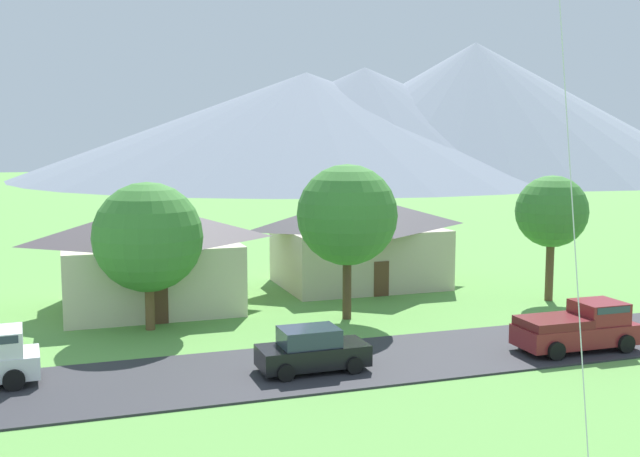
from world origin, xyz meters
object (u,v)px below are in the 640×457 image
at_px(tree_near_left, 552,212).
at_px(tree_center, 347,215).
at_px(house_leftmost, 149,255).
at_px(pickup_truck_maroon_west_side, 579,327).
at_px(parked_car_black_west_end, 312,350).
at_px(house_right_center, 359,239).
at_px(tree_left_of_center, 148,237).

xyz_separation_m(tree_near_left, tree_center, (-12.02, -0.37, 0.27)).
height_order(house_leftmost, pickup_truck_maroon_west_side, house_leftmost).
bearing_deg(parked_car_black_west_end, house_right_center, 62.49).
xyz_separation_m(tree_near_left, pickup_truck_maroon_west_side, (-4.80, -8.83, -3.84)).
height_order(house_right_center, pickup_truck_maroon_west_side, house_right_center).
bearing_deg(pickup_truck_maroon_west_side, house_right_center, 102.20).
height_order(tree_center, pickup_truck_maroon_west_side, tree_center).
relative_size(tree_left_of_center, tree_center, 0.90).
bearing_deg(house_right_center, house_leftmost, -170.04).
distance_m(house_right_center, pickup_truck_maroon_west_side, 16.71).
xyz_separation_m(house_right_center, pickup_truck_maroon_west_side, (3.51, -16.24, -1.77)).
height_order(house_right_center, tree_near_left, tree_near_left).
height_order(house_leftmost, tree_center, tree_center).
bearing_deg(tree_near_left, tree_left_of_center, 178.40).
distance_m(tree_left_of_center, tree_center, 9.54).
height_order(house_leftmost, tree_near_left, tree_near_left).
relative_size(house_leftmost, pickup_truck_maroon_west_side, 1.81).
xyz_separation_m(house_right_center, tree_center, (-3.71, -7.78, 2.34)).
bearing_deg(tree_near_left, parked_car_black_west_end, -153.93).
relative_size(tree_center, pickup_truck_maroon_west_side, 1.47).
bearing_deg(tree_center, house_leftmost, 148.16).
distance_m(parked_car_black_west_end, pickup_truck_maroon_west_side, 11.56).
relative_size(tree_near_left, parked_car_black_west_end, 1.63).
xyz_separation_m(parked_car_black_west_end, pickup_truck_maroon_west_side, (11.53, -0.85, 0.19)).
height_order(tree_near_left, parked_car_black_west_end, tree_near_left).
distance_m(tree_left_of_center, pickup_truck_maroon_west_side, 19.45).
bearing_deg(pickup_truck_maroon_west_side, parked_car_black_west_end, 175.80).
height_order(tree_near_left, pickup_truck_maroon_west_side, tree_near_left).
xyz_separation_m(tree_left_of_center, parked_car_black_west_end, (5.15, -8.59, -3.50)).
height_order(house_right_center, tree_left_of_center, tree_left_of_center).
bearing_deg(tree_left_of_center, pickup_truck_maroon_west_side, -29.49).
bearing_deg(house_leftmost, parked_car_black_west_end, -70.60).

